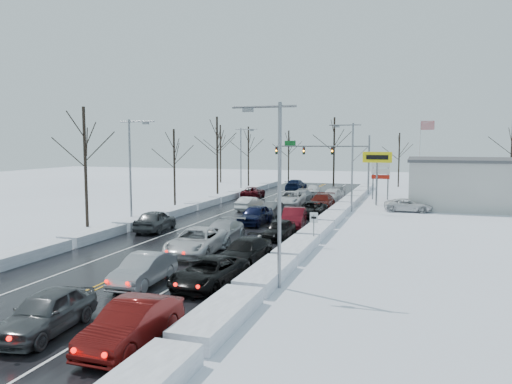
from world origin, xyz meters
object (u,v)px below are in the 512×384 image
(tires_plus_sign, at_px, (377,161))
(dealership_building, at_px, (507,183))
(flagpole, at_px, (421,151))
(oncoming_car_0, at_px, (250,210))
(queued_car_0, at_px, (47,333))
(traffic_signal_mast, at_px, (332,154))

(tires_plus_sign, bearing_deg, dealership_building, 8.47)
(flagpole, relative_size, oncoming_car_0, 2.34)
(flagpole, distance_m, queued_car_0, 58.16)
(dealership_building, height_order, oncoming_car_0, dealership_building)
(queued_car_0, bearing_deg, oncoming_car_0, 90.89)
(flagpole, height_order, dealership_building, flagpole)
(tires_plus_sign, xyz_separation_m, oncoming_car_0, (-12.28, -8.11, -4.99))
(traffic_signal_mast, bearing_deg, dealership_building, -25.95)
(flagpole, xyz_separation_m, dealership_building, (8.80, -12.00, -3.27))
(dealership_building, xyz_separation_m, queued_car_0, (-22.23, -44.28, -2.66))
(traffic_signal_mast, bearing_deg, oncoming_car_0, -104.56)
(traffic_signal_mast, relative_size, flagpole, 1.33)
(traffic_signal_mast, bearing_deg, flagpole, 9.73)
(dealership_building, distance_m, queued_car_0, 49.62)
(traffic_signal_mast, height_order, flagpole, flagpole)
(tires_plus_sign, relative_size, oncoming_car_0, 1.40)
(tires_plus_sign, distance_m, queued_car_0, 43.46)
(queued_car_0, xyz_separation_m, oncoming_car_0, (-3.52, 34.17, 0.00))
(tires_plus_sign, bearing_deg, flagpole, 71.56)
(tires_plus_sign, height_order, flagpole, flagpole)
(tires_plus_sign, bearing_deg, traffic_signal_mast, 120.46)
(oncoming_car_0, bearing_deg, queued_car_0, 101.71)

